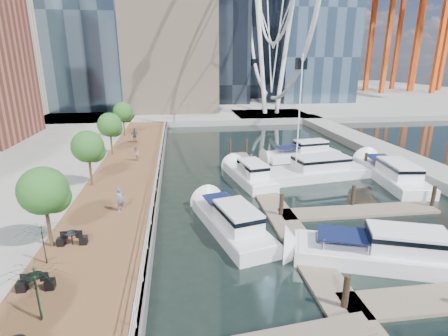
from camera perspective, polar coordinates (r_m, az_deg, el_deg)
name	(u,v)px	position (r m, az deg, el deg)	size (l,w,h in m)	color
ground	(269,288)	(18.59, 7.30, -18.92)	(520.00, 520.00, 0.00)	black
boardwalk	(124,185)	(31.60, -15.99, -2.75)	(6.00, 60.00, 1.00)	brown
seawall	(159,184)	(31.29, -10.55, -2.56)	(0.25, 60.00, 1.00)	#595954
land_far	(189,94)	(116.99, -5.75, 11.98)	(200.00, 114.00, 1.00)	gray
breakwater	(398,158)	(43.38, 26.53, 1.45)	(4.00, 60.00, 1.00)	gray
pier	(271,116)	(69.68, 7.61, 8.43)	(14.00, 12.00, 1.00)	gray
railing	(157,173)	(30.97, -10.84, -0.78)	(0.10, 60.00, 1.05)	white
floating_docks	(334,197)	(29.22, 17.56, -4.56)	(16.00, 34.00, 2.60)	#6D6051
port_cranes	(402,30)	(131.82, 27.00, 19.38)	(40.00, 52.00, 38.00)	#D84C14
street_trees	(88,147)	(30.08, -21.36, 3.27)	(2.60, 42.60, 4.60)	#3F2B1C
cafe_tables	(27,312)	(16.86, -29.46, -19.82)	(2.50, 13.70, 0.74)	black
yacht_foreground	(381,263)	(22.19, 24.26, -13.96)	(2.84, 10.59, 2.15)	white
pedestrian_near	(120,200)	(24.94, -16.57, -4.97)	(0.59, 0.39, 1.63)	slate
pedestrian_mid	(135,153)	(36.95, -14.25, 2.32)	(0.75, 0.59, 1.55)	gray
pedestrian_far	(135,135)	(45.47, -14.35, 5.19)	(1.04, 0.43, 1.77)	#32363F
moored_yachts	(315,186)	(32.88, 14.66, -2.79)	(21.25, 32.94, 11.50)	silver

